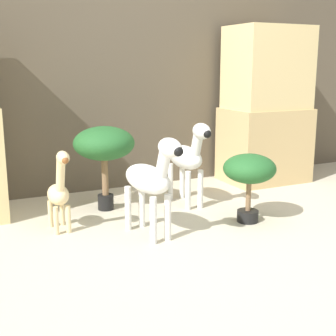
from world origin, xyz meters
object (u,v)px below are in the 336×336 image
Objects in this scene: potted_palm_back at (249,172)px; zebra_left at (151,178)px; zebra_right at (188,156)px; potted_palm_front at (104,145)px; giraffe_figurine at (59,190)px.

zebra_left is at bearing 178.68° from potted_palm_back.
zebra_right is 1.00× the size of zebra_left.
zebra_right reaches higher than potted_palm_front.
potted_palm_front is 1.07m from potted_palm_back.
zebra_left is 0.61m from giraffe_figurine.
potted_palm_front is (-0.61, 0.17, 0.10)m from zebra_right.
giraffe_figurine is at bearing -170.82° from zebra_right.
potted_palm_back is (0.72, -0.02, -0.03)m from zebra_left.
zebra_left is 1.18× the size of giraffe_figurine.
giraffe_figurine reaches higher than potted_palm_back.
zebra_left reaches higher than potted_palm_front.
giraffe_figurine is 1.17× the size of potted_palm_back.
zebra_right is 1.39× the size of potted_palm_back.
giraffe_figurine is at bearing 163.49° from potted_palm_back.
giraffe_figurine is 0.57m from potted_palm_front.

